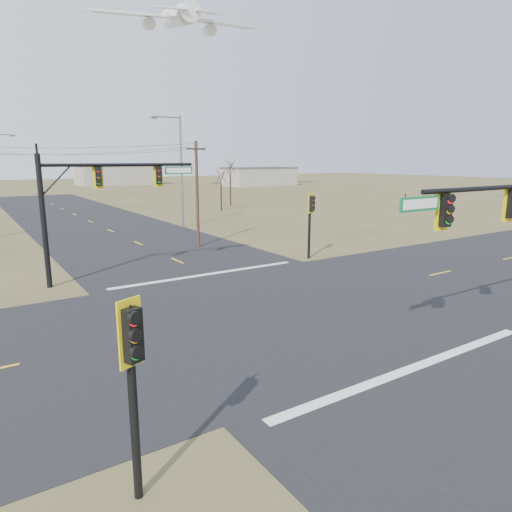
{
  "coord_description": "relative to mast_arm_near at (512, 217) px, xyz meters",
  "views": [
    {
      "loc": [
        -12.12,
        -16.4,
        6.82
      ],
      "look_at": [
        -0.76,
        1.0,
        2.4
      ],
      "focal_mm": 32.0,
      "sensor_mm": 36.0,
      "label": 1
    }
  ],
  "objects": [
    {
      "name": "bare_tree_c",
      "position": [
        12.47,
        44.97,
        0.02
      ],
      "size": [
        2.78,
        2.78,
        6.03
      ],
      "rotation": [
        0.0,
        0.0,
        0.09
      ],
      "color": "black",
      "rests_on": "ground"
    },
    {
      "name": "mast_arm_far",
      "position": [
        -10.5,
        17.26,
        0.43
      ],
      "size": [
        8.84,
        0.5,
        7.11
      ],
      "rotation": [
        0.0,
        0.0,
        -0.2
      ],
      "color": "black",
      "rests_on": "ground"
    },
    {
      "name": "bare_tree_d",
      "position": [
        17.27,
        50.8,
        1.18
      ],
      "size": [
        3.41,
        3.41,
        7.3
      ],
      "rotation": [
        0.0,
        0.0,
        0.27
      ],
      "color": "black",
      "rests_on": "ground"
    },
    {
      "name": "road_ew",
      "position": [
        -5.02,
        7.5,
        -4.7
      ],
      "size": [
        160.0,
        14.0,
        0.02
      ],
      "primitive_type": "cube",
      "color": "black",
      "rests_on": "ground"
    },
    {
      "name": "ground",
      "position": [
        -5.02,
        7.5,
        -4.71
      ],
      "size": [
        320.0,
        320.0,
        0.0
      ],
      "primitive_type": "plane",
      "color": "brown",
      "rests_on": "ground"
    },
    {
      "name": "jet_airliner",
      "position": [
        22.73,
        79.27,
        29.19
      ],
      "size": [
        25.93,
        26.96,
        14.12
      ],
      "rotation": [
        0.0,
        -0.21,
        1.36
      ],
      "color": "white"
    },
    {
      "name": "warehouse_mid",
      "position": [
        19.98,
        117.5,
        -2.21
      ],
      "size": [
        20.0,
        12.0,
        5.0
      ],
      "primitive_type": "cube",
      "color": "#A39D90",
      "rests_on": "ground"
    },
    {
      "name": "stop_bar_far",
      "position": [
        -5.02,
        15.0,
        -4.68
      ],
      "size": [
        12.0,
        0.4,
        0.01
      ],
      "primitive_type": "cube",
      "color": "silver",
      "rests_on": "road_ns"
    },
    {
      "name": "stop_bar_near",
      "position": [
        -5.02,
        0.0,
        -4.68
      ],
      "size": [
        12.0,
        0.4,
        0.01
      ],
      "primitive_type": "cube",
      "color": "silver",
      "rests_on": "road_ns"
    },
    {
      "name": "mast_arm_near",
      "position": [
        0.0,
        0.0,
        0.0
      ],
      "size": [
        10.33,
        0.5,
        6.44
      ],
      "rotation": [
        0.0,
        0.0,
        -0.2
      ],
      "color": "black",
      "rests_on": "ground"
    },
    {
      "name": "pedestal_signal_sw",
      "position": [
        -14.7,
        -0.88,
        -1.55
      ],
      "size": [
        0.67,
        0.58,
        4.31
      ],
      "rotation": [
        0.0,
        0.0,
        0.39
      ],
      "color": "black",
      "rests_on": "ground"
    },
    {
      "name": "pedestal_signal_ne",
      "position": [
        3.08,
        15.16,
        -1.41
      ],
      "size": [
        0.66,
        0.57,
        4.54
      ],
      "rotation": [
        0.0,
        0.0,
        0.34
      ],
      "color": "black",
      "rests_on": "ground"
    },
    {
      "name": "utility_pole_near",
      "position": [
        -1.47,
        23.47,
        -0.41
      ],
      "size": [
        1.93,
        0.78,
        8.19
      ],
      "rotation": [
        0.0,
        0.0,
        0.34
      ],
      "color": "#43291C",
      "rests_on": "ground"
    },
    {
      "name": "road_ns",
      "position": [
        -5.02,
        7.5,
        -4.7
      ],
      "size": [
        14.0,
        160.0,
        0.02
      ],
      "primitive_type": "cube",
      "color": "black",
      "rests_on": "ground"
    },
    {
      "name": "warehouse_right",
      "position": [
        49.98,
        92.5,
        -2.46
      ],
      "size": [
        18.0,
        10.0,
        4.5
      ],
      "primitive_type": "cube",
      "color": "#A39D90",
      "rests_on": "ground"
    },
    {
      "name": "streetlight_a",
      "position": [
        1.57,
        33.64,
        1.45
      ],
      "size": [
        3.07,
        0.46,
        10.96
      ],
      "rotation": [
        0.0,
        0.0,
        0.34
      ],
      "color": "slate",
      "rests_on": "ground"
    }
  ]
}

